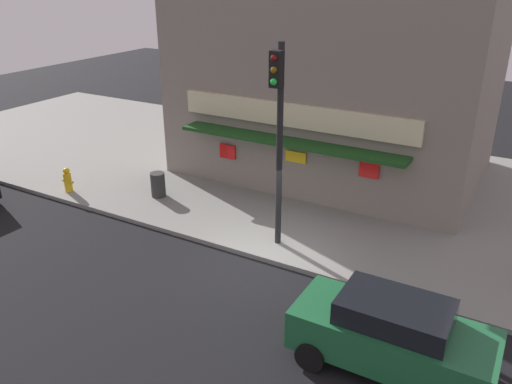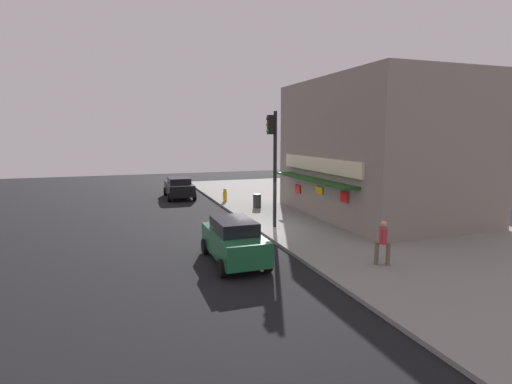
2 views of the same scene
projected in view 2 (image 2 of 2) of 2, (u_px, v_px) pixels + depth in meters
name	position (u px, v px, depth m)	size (l,w,h in m)	color
ground_plane	(256.00, 231.00, 20.37)	(63.12, 63.12, 0.00)	black
sidewalk	(362.00, 221.00, 22.41)	(42.08, 12.61, 0.15)	gray
corner_building	(378.00, 148.00, 23.31)	(11.32, 8.50, 7.84)	gray
traffic_light	(273.00, 154.00, 20.06)	(0.32, 0.58, 5.89)	black
fire_hydrant	(225.00, 195.00, 28.40)	(0.52, 0.28, 0.93)	gold
trash_can	(257.00, 201.00, 25.87)	(0.52, 0.52, 0.89)	#2D2D2D
pedestrian	(383.00, 241.00, 14.50)	(0.53, 0.57, 1.66)	brown
parked_car_black	(179.00, 187.00, 30.74)	(4.48, 2.19, 1.59)	black
parked_car_green	(234.00, 240.00, 15.27)	(4.08, 1.90, 1.69)	#1E6038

